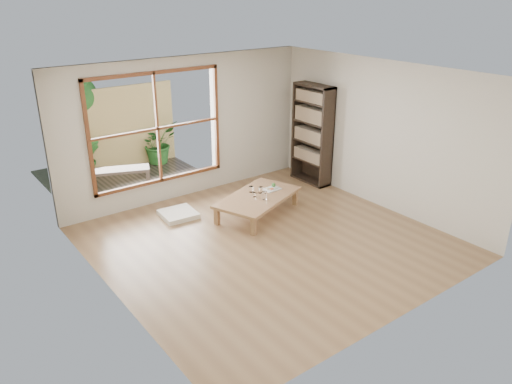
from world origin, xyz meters
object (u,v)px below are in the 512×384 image
food_tray (272,188)px  low_table (258,198)px  bookshelf (312,134)px  garden_bench (115,172)px

food_tray → low_table: bearing=-168.9°
bookshelf → food_tray: 1.67m
low_table → bookshelf: bearing=-1.9°
bookshelf → low_table: bearing=-160.9°
low_table → bookshelf: bookshelf is taller
bookshelf → food_tray: size_ratio=6.49×
low_table → bookshelf: 2.06m
food_tray → garden_bench: 3.13m
low_table → garden_bench: (-1.56, 2.54, 0.08)m
low_table → bookshelf: size_ratio=0.91×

